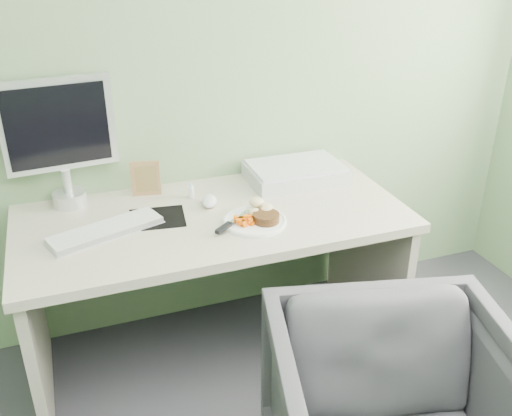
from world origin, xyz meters
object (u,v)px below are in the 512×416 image
object	(u,v)px
plate	(255,222)
desk	(215,252)
scanner	(295,173)
monitor	(60,136)

from	to	relation	value
plate	desk	bearing A→B (deg)	136.59
desk	scanner	size ratio (longest dim) A/B	3.65
plate	monitor	xyz separation A→B (m)	(-0.69, 0.44, 0.30)
scanner	monitor	bearing A→B (deg)	174.65
monitor	plate	bearing A→B (deg)	-37.91
plate	monitor	world-z (taller)	monitor
desk	monitor	size ratio (longest dim) A/B	2.97
scanner	plate	bearing A→B (deg)	-133.01
desk	scanner	bearing A→B (deg)	24.79
scanner	monitor	xyz separation A→B (m)	(-1.01, 0.10, 0.27)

